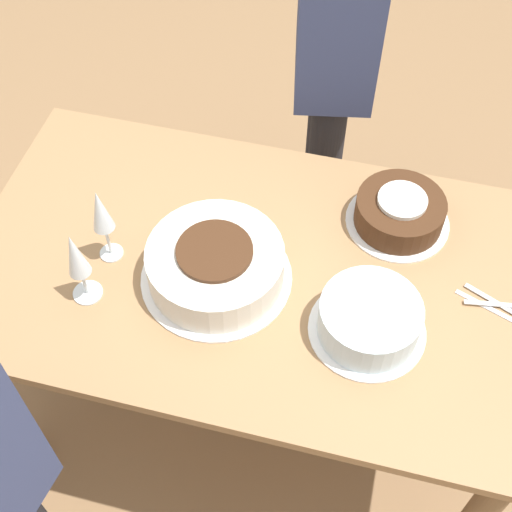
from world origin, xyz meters
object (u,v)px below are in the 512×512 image
(wine_glass_far, at_px, (101,213))
(person_cutting, at_px, (338,13))
(cake_center_white, at_px, (216,265))
(cake_front_chocolate, at_px, (400,212))
(cake_back_decorated, at_px, (369,320))
(wine_glass_near, at_px, (76,257))

(wine_glass_far, bearing_deg, person_cutting, -117.58)
(cake_center_white, xyz_separation_m, person_cutting, (-0.13, -0.79, 0.19))
(cake_center_white, height_order, cake_front_chocolate, cake_center_white)
(cake_back_decorated, xyz_separation_m, wine_glass_near, (0.66, 0.06, 0.10))
(cake_back_decorated, bearing_deg, cake_front_chocolate, -94.37)
(wine_glass_far, bearing_deg, cake_center_white, 178.65)
(cake_back_decorated, relative_size, person_cutting, 0.16)
(cake_center_white, relative_size, wine_glass_far, 1.61)
(cake_back_decorated, height_order, person_cutting, person_cutting)
(cake_center_white, xyz_separation_m, cake_back_decorated, (-0.38, 0.06, -0.01))
(person_cutting, bearing_deg, cake_back_decorated, 5.06)
(cake_front_chocolate, distance_m, person_cutting, 0.61)
(wine_glass_far, distance_m, person_cutting, 0.89)
(wine_glass_far, height_order, person_cutting, person_cutting)
(cake_center_white, relative_size, cake_front_chocolate, 1.38)
(cake_center_white, distance_m, cake_back_decorated, 0.38)
(cake_front_chocolate, xyz_separation_m, wine_glass_near, (0.69, 0.40, 0.10))
(wine_glass_near, height_order, person_cutting, person_cutting)
(wine_glass_near, distance_m, wine_glass_far, 0.13)
(wine_glass_near, distance_m, person_cutting, 1.01)
(cake_back_decorated, xyz_separation_m, person_cutting, (0.24, -0.85, 0.19))
(wine_glass_far, relative_size, person_cutting, 0.14)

